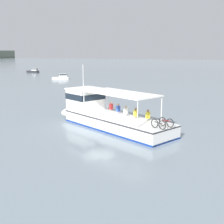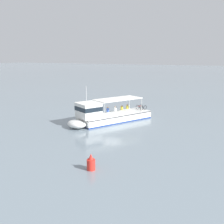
% 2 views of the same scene
% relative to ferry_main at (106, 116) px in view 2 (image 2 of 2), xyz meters
% --- Properties ---
extents(ground_plane, '(400.00, 400.00, 0.00)m').
position_rel_ferry_main_xyz_m(ground_plane, '(-0.80, 0.21, -1.02)').
color(ground_plane, gray).
extents(ferry_main, '(8.99, 12.57, 5.32)m').
position_rel_ferry_main_xyz_m(ferry_main, '(0.00, 0.00, 0.00)').
color(ferry_main, white).
rests_on(ferry_main, ground).
extents(channel_buoy, '(0.70, 0.70, 1.40)m').
position_rel_ferry_main_xyz_m(channel_buoy, '(-5.49, 14.52, -0.45)').
color(channel_buoy, red).
rests_on(channel_buoy, ground).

